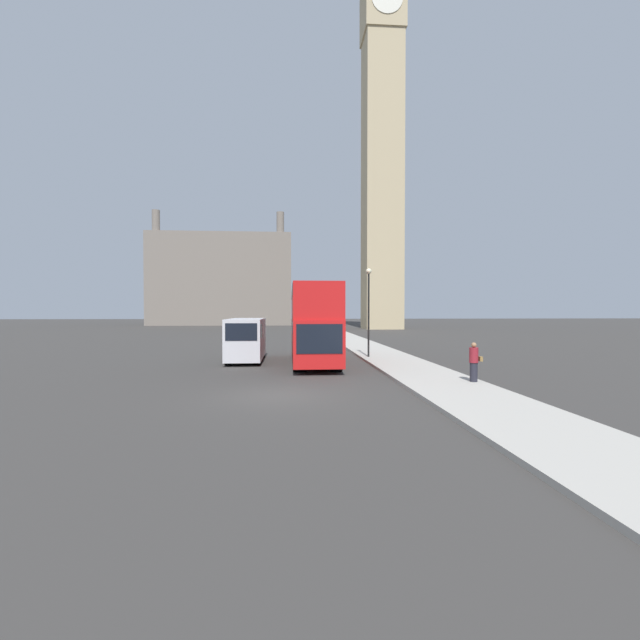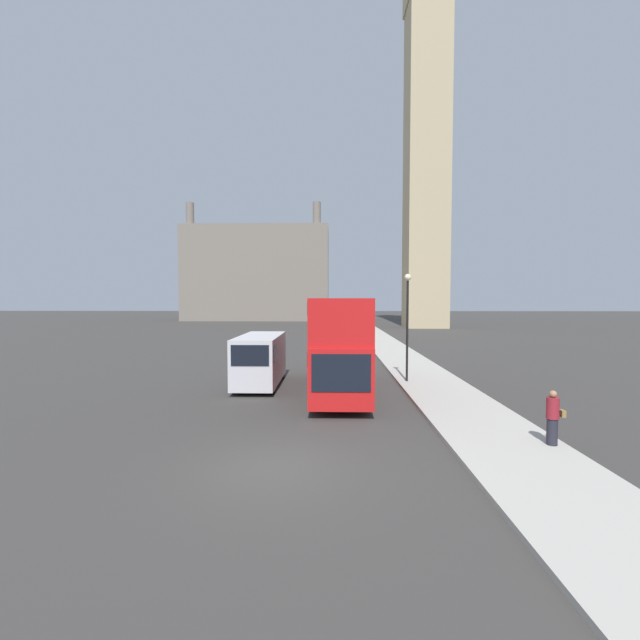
# 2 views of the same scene
# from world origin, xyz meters

# --- Properties ---
(ground_plane) EXTENTS (300.00, 300.00, 0.00)m
(ground_plane) POSITION_xyz_m (0.00, 0.00, 0.00)
(ground_plane) COLOR #383533
(sidewalk_strip) EXTENTS (3.53, 120.00, 0.15)m
(sidewalk_strip) POSITION_xyz_m (6.77, 0.00, 0.07)
(sidewalk_strip) COLOR #ADA89E
(sidewalk_strip) RESTS_ON ground_plane
(clock_tower) EXTENTS (6.79, 6.96, 68.16)m
(clock_tower) POSITION_xyz_m (16.37, 57.11, 34.93)
(clock_tower) COLOR tan
(clock_tower) RESTS_ON ground_plane
(building_block_distant) EXTENTS (30.27, 13.31, 24.01)m
(building_block_distant) POSITION_xyz_m (-14.27, 81.27, 9.87)
(building_block_distant) COLOR slate
(building_block_distant) RESTS_ON ground_plane
(red_double_decker_bus) EXTENTS (2.54, 10.13, 4.53)m
(red_double_decker_bus) POSITION_xyz_m (1.83, 9.53, 2.52)
(red_double_decker_bus) COLOR red
(red_double_decker_bus) RESTS_ON ground_plane
(white_van) EXTENTS (2.08, 5.72, 2.61)m
(white_van) POSITION_xyz_m (-2.23, 10.76, 1.40)
(white_van) COLOR silver
(white_van) RESTS_ON ground_plane
(pedestrian) EXTENTS (0.52, 0.36, 1.64)m
(pedestrian) POSITION_xyz_m (8.07, 1.56, 0.97)
(pedestrian) COLOR #23232D
(pedestrian) RESTS_ON sidewalk_strip
(street_lamp) EXTENTS (0.36, 0.36, 5.67)m
(street_lamp) POSITION_xyz_m (5.49, 11.45, 3.88)
(street_lamp) COLOR black
(street_lamp) RESTS_ON sidewalk_strip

